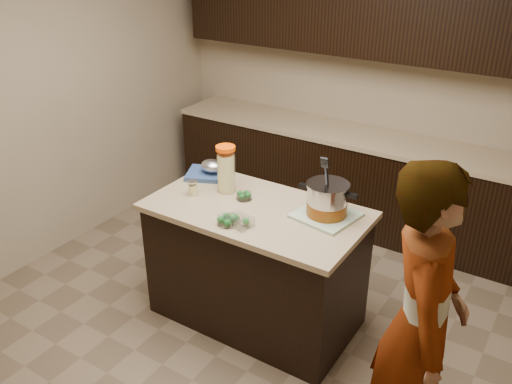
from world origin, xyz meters
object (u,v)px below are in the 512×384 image
Objects in this scene: island at (256,264)px; stock_pot at (327,201)px; person at (420,325)px; lemonade_pitcher at (226,171)px.

stock_pot reaches higher than island.
island is 1.44m from person.
person is at bearing -45.26° from stock_pot.
stock_pot is 1.18× the size of lemonade_pitcher.
stock_pot is at bearing 2.76° from lemonade_pitcher.
person is at bearing -22.30° from island.
island is at bearing -168.11° from stock_pot.
lemonade_pitcher is (-0.76, -0.04, 0.04)m from stock_pot.
lemonade_pitcher is at bearing 160.94° from island.
island is at bearing 48.85° from person.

